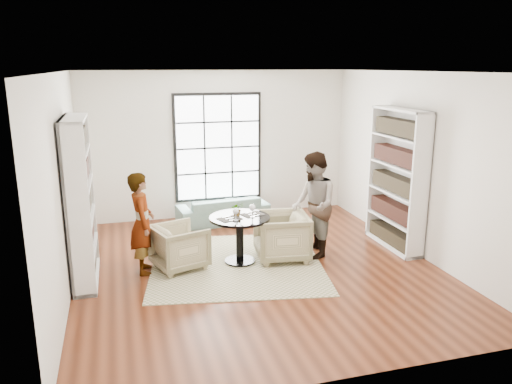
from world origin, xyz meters
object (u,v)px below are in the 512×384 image
object	(u,v)px
person_left	(142,223)
armchair_right	(281,236)
pedestal_table	(240,229)
flower_centerpiece	(237,209)
wine_glass_right	(252,208)
person_right	(314,205)
wine_glass_left	(236,212)
sofa	(223,210)
armchair_left	(180,247)

from	to	relation	value
person_left	armchair_right	bearing A→B (deg)	-91.42
pedestal_table	flower_centerpiece	distance (m)	0.33
person_left	wine_glass_right	world-z (taller)	person_left
person_right	armchair_right	bearing A→B (deg)	-82.58
pedestal_table	person_right	xyz separation A→B (m)	(1.24, -0.04, 0.32)
pedestal_table	armchair_right	bearing A→B (deg)	-2.91
wine_glass_left	person_left	bearing A→B (deg)	171.63
sofa	person_right	world-z (taller)	person_right
sofa	wine_glass_right	distance (m)	2.33
sofa	flower_centerpiece	distance (m)	2.19
wine_glass_right	person_left	bearing A→B (deg)	175.96
sofa	armchair_right	distance (m)	2.25
pedestal_table	sofa	xyz separation A→B (m)	(0.18, 2.15, -0.29)
wine_glass_right	person_right	bearing A→B (deg)	2.65
person_left	flower_centerpiece	xyz separation A→B (m)	(1.49, 0.03, 0.10)
sofa	armchair_right	size ratio (longest dim) A/B	2.13
wine_glass_left	armchair_left	bearing A→B (deg)	166.42
armchair_left	person_right	distance (m)	2.26
pedestal_table	sofa	world-z (taller)	pedestal_table
sofa	wine_glass_left	world-z (taller)	wine_glass_left
pedestal_table	person_right	bearing A→B (deg)	-1.62
pedestal_table	sofa	bearing A→B (deg)	85.12
person_left	wine_glass_left	size ratio (longest dim) A/B	7.97
armchair_left	person_left	xyz separation A→B (m)	(-0.55, 0.00, 0.43)
armchair_left	person_right	bearing A→B (deg)	-110.32
pedestal_table	flower_centerpiece	xyz separation A→B (m)	(-0.02, 0.06, 0.32)
wine_glass_left	pedestal_table	bearing A→B (deg)	59.38
armchair_right	wine_glass_right	bearing A→B (deg)	-77.04
pedestal_table	sofa	size ratio (longest dim) A/B	0.53
sofa	armchair_left	distance (m)	2.41
pedestal_table	wine_glass_right	world-z (taller)	wine_glass_right
sofa	flower_centerpiece	size ratio (longest dim) A/B	8.19
armchair_left	wine_glass_right	distance (m)	1.28
wine_glass_left	flower_centerpiece	xyz separation A→B (m)	(0.08, 0.23, -0.03)
pedestal_table	armchair_left	xyz separation A→B (m)	(-0.96, 0.04, -0.21)
armchair_left	wine_glass_right	world-z (taller)	wine_glass_right
pedestal_table	person_right	distance (m)	1.28
armchair_left	wine_glass_left	distance (m)	1.04
sofa	wine_glass_right	bearing A→B (deg)	84.32
armchair_left	armchair_right	xyz separation A→B (m)	(1.65, -0.07, 0.04)
person_left	sofa	bearing A→B (deg)	-38.16
pedestal_table	person_right	size ratio (longest dim) A/B	0.55
pedestal_table	person_left	bearing A→B (deg)	178.63
armchair_left	wine_glass_right	xyz separation A→B (m)	(1.14, -0.12, 0.57)
sofa	armchair_left	xyz separation A→B (m)	(-1.14, -2.12, 0.08)
person_left	person_right	xyz separation A→B (m)	(2.75, -0.07, 0.09)
person_left	person_right	size ratio (longest dim) A/B	0.90
person_left	wine_glass_right	size ratio (longest dim) A/B	7.29
pedestal_table	armchair_left	size ratio (longest dim) A/B	1.25
pedestal_table	wine_glass_right	xyz separation A→B (m)	(0.19, -0.08, 0.37)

